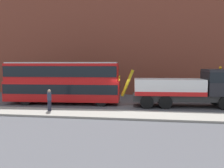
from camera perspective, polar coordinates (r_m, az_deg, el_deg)
ground_plane at (r=21.40m, az=3.46°, el=-5.42°), size 120.00×120.00×0.00m
near_kerb at (r=17.29m, az=2.32°, el=-7.68°), size 60.00×2.80×0.15m
building_facade at (r=29.71m, az=4.89°, el=13.11°), size 60.00×1.50×16.00m
recovery_tow_truck at (r=21.62m, az=18.61°, el=-0.85°), size 10.21×3.17×3.67m
double_decker_bus at (r=22.59m, az=-12.25°, el=0.74°), size 11.15×3.20×4.06m
pedestrian_onlooker at (r=18.85m, az=-15.45°, el=-3.98°), size 0.44×0.48×1.71m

